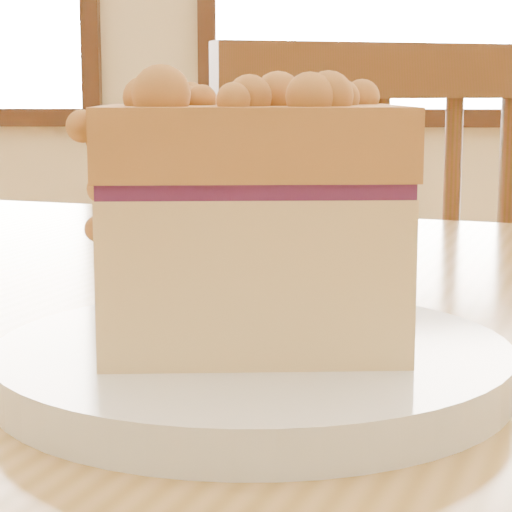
{
  "coord_description": "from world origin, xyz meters",
  "views": [
    {
      "loc": [
        -0.07,
        -0.5,
        0.89
      ],
      "look_at": [
        -0.1,
        -0.02,
        0.81
      ],
      "focal_mm": 70.0,
      "sensor_mm": 36.0,
      "label": 1
    }
  ],
  "objects": [
    {
      "name": "cafe_table_main",
      "position": [
        0.04,
        0.1,
        0.66
      ],
      "size": [
        1.51,
        1.22,
        0.75
      ],
      "rotation": [
        0.0,
        0.0,
        -0.3
      ],
      "color": "#AA7E42",
      "rests_on": "ground"
    },
    {
      "name": "cafe_chair_main",
      "position": [
        -0.05,
        0.78,
        0.48
      ],
      "size": [
        0.55,
        0.55,
        0.95
      ],
      "rotation": [
        0.0,
        0.0,
        3.49
      ],
      "color": "#5C2E19",
      "rests_on": "ground"
    },
    {
      "name": "plate",
      "position": [
        -0.1,
        -0.05,
        0.76
      ],
      "size": [
        0.24,
        0.24,
        0.02
      ],
      "color": "white",
      "rests_on": "cafe_table_main"
    },
    {
      "name": "cake_slice",
      "position": [
        -0.1,
        -0.05,
        0.83
      ],
      "size": [
        0.15,
        0.11,
        0.13
      ],
      "rotation": [
        0.0,
        0.0,
        0.1
      ],
      "color": "#FBD88E",
      "rests_on": "plate"
    }
  ]
}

